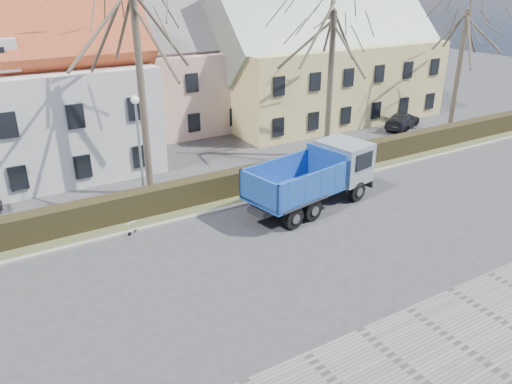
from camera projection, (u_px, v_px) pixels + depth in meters
ground at (264, 252)px, 21.33m from camera, size 120.00×120.00×0.00m
sidewalk_near at (417, 377)px, 14.62m from camera, size 80.00×5.00×0.08m
curb_far at (216, 211)px, 24.92m from camera, size 80.00×0.30×0.12m
grass_strip at (202, 199)px, 26.19m from camera, size 80.00×3.00×0.10m
hedge at (204, 190)px, 25.79m from camera, size 60.00×0.90×1.30m
building_pink at (170, 75)px, 37.35m from camera, size 10.80×8.80×8.00m
building_yellow at (322, 64)px, 40.53m from camera, size 18.80×10.80×8.50m
tree_1 at (140, 76)px, 24.55m from camera, size 9.20×9.20×12.65m
tree_2 at (331, 71)px, 30.52m from camera, size 8.00×8.00×11.00m
tree_3 at (460, 60)px, 36.27m from camera, size 7.60×7.60×10.45m
dump_truck at (308, 180)px, 24.81m from camera, size 7.90×4.15×3.01m
streetlight at (140, 153)px, 24.35m from camera, size 0.45×0.45×5.79m
cart_frame at (128, 229)px, 22.47m from camera, size 0.88×0.67×0.71m
parked_car_b at (402, 120)px, 38.43m from camera, size 4.45×3.23×1.20m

